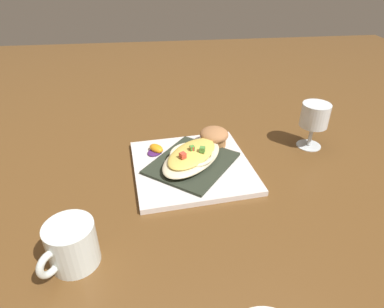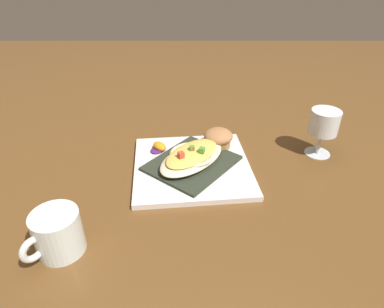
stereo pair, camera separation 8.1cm
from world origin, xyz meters
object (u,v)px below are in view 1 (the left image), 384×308
(gratin_dish, at_px, (192,156))
(muffin, at_px, (214,137))
(orange_garnish, at_px, (156,149))
(square_plate, at_px, (192,166))
(stemmed_glass, at_px, (314,118))
(coffee_mug, at_px, (72,247))

(gratin_dish, distance_m, muffin, 0.11)
(orange_garnish, bearing_deg, gratin_dish, -38.43)
(square_plate, distance_m, gratin_dish, 0.03)
(stemmed_glass, bearing_deg, gratin_dish, -167.98)
(orange_garnish, xyz_separation_m, stemmed_glass, (0.42, 0.00, 0.07))
(muffin, xyz_separation_m, coffee_mug, (-0.31, -0.35, -0.00))
(orange_garnish, bearing_deg, stemmed_glass, 0.37)
(gratin_dish, xyz_separation_m, muffin, (0.07, 0.09, 0.00))
(gratin_dish, xyz_separation_m, coffee_mug, (-0.24, -0.26, -0.00))
(gratin_dish, bearing_deg, muffin, 50.78)
(gratin_dish, height_order, coffee_mug, coffee_mug)
(coffee_mug, height_order, stemmed_glass, stemmed_glass)
(gratin_dish, height_order, orange_garnish, gratin_dish)
(stemmed_glass, bearing_deg, coffee_mug, -149.97)
(gratin_dish, bearing_deg, stemmed_glass, 12.02)
(muffin, xyz_separation_m, orange_garnish, (-0.16, -0.02, -0.02))
(square_plate, relative_size, muffin, 3.72)
(coffee_mug, relative_size, stemmed_glass, 0.84)
(square_plate, relative_size, stemmed_glass, 2.26)
(stemmed_glass, bearing_deg, orange_garnish, -179.63)
(coffee_mug, bearing_deg, stemmed_glass, 30.03)
(gratin_dish, xyz_separation_m, stemmed_glass, (0.34, 0.07, 0.05))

